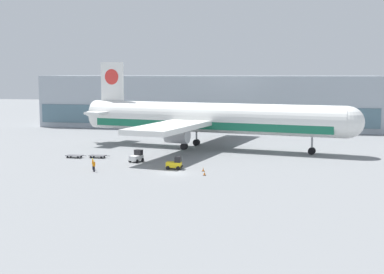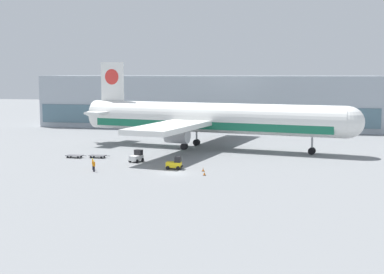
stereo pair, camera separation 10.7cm
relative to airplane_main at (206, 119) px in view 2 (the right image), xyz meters
name	(u,v)px [view 2 (the right image)]	position (x,y,z in m)	size (l,w,h in m)	color
ground_plane	(174,173)	(0.03, -26.62, -5.84)	(400.00, 400.00, 0.00)	slate
terminal_building	(207,102)	(-7.45, 40.88, 1.15)	(90.00, 18.20, 14.00)	#9EA8B2
airplane_main	(206,119)	(0.00, 0.00, 0.00)	(57.63, 48.66, 17.00)	white
baggage_tug_foreground	(175,164)	(-0.58, -23.39, -4.96)	(2.52, 1.75, 2.00)	yellow
baggage_tug_mid	(137,157)	(-8.42, -18.10, -4.96)	(2.22, 2.74, 2.00)	silver
baggage_dolly_lead	(74,156)	(-20.47, -16.27, -5.45)	(3.72, 1.57, 0.48)	#56565B
baggage_dolly_second	(98,156)	(-16.46, -15.50, -5.45)	(3.72, 1.57, 0.48)	#56565B
ground_crew_near	(94,165)	(-11.95, -28.07, -4.81)	(0.53, 0.35, 1.75)	black
ground_crew_far	(93,163)	(-12.81, -26.45, -4.82)	(0.36, 0.52, 1.74)	black
traffic_cone_near	(203,169)	(4.02, -24.27, -5.55)	(0.40, 0.40, 0.60)	black
traffic_cone_far	(204,173)	(4.82, -27.43, -5.50)	(0.40, 0.40, 0.69)	black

